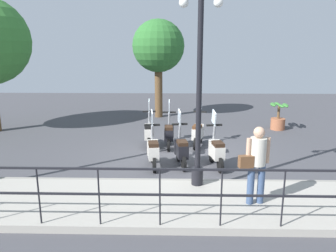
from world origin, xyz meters
TOP-DOWN VIEW (x-y plane):
  - ground_plane at (0.00, 0.00)m, footprint 28.00×28.00m
  - promenade_walkway at (-3.15, 0.00)m, footprint 2.20×20.00m
  - fence_railing at (-4.20, -0.00)m, footprint 0.04×16.03m
  - lamp_post_near at (-2.40, -0.24)m, footprint 0.26×0.90m
  - pedestrian_with_bag at (-3.32, -1.33)m, footprint 0.39×0.64m
  - tree_distant at (5.81, 1.08)m, footprint 2.38×2.38m
  - potted_palm at (3.47, -3.84)m, footprint 1.06×0.66m
  - scooter_near_0 at (-0.89, -0.85)m, footprint 1.23×0.47m
  - scooter_near_1 at (-0.80, 0.11)m, footprint 1.23×0.47m
  - scooter_near_2 at (-0.93, 0.88)m, footprint 1.23×0.45m
  - scooter_far_0 at (1.04, -0.47)m, footprint 1.21×0.52m
  - scooter_far_1 at (0.91, 0.49)m, footprint 1.23×0.44m
  - scooter_far_2 at (1.04, 1.15)m, footprint 1.23×0.44m

SIDE VIEW (x-z plane):
  - ground_plane at x=0.00m, z-range 0.00..0.00m
  - promenade_walkway at x=-3.15m, z-range 0.00..0.15m
  - potted_palm at x=3.47m, z-range -0.08..0.97m
  - scooter_near_0 at x=-0.89m, z-range -0.29..1.25m
  - scooter_near_1 at x=-0.80m, z-range -0.29..1.25m
  - scooter_near_2 at x=-0.93m, z-range -0.29..1.25m
  - scooter_far_0 at x=1.04m, z-range -0.29..1.25m
  - scooter_far_1 at x=0.91m, z-range -0.29..1.25m
  - scooter_far_2 at x=1.04m, z-range -0.29..1.25m
  - fence_railing at x=-4.20m, z-range 0.35..1.42m
  - pedestrian_with_bag at x=-3.32m, z-range 0.28..1.87m
  - lamp_post_near at x=-2.40m, z-range -0.10..4.37m
  - tree_distant at x=5.81m, z-range 1.00..5.48m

